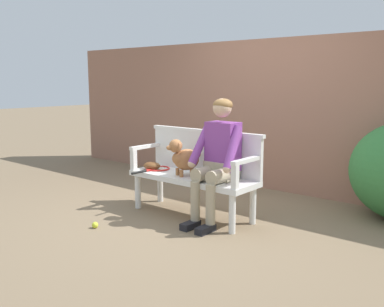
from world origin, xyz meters
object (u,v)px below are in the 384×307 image
garden_bench (192,181)px  tennis_racket (156,169)px  person_seated (218,156)px  dog_on_bench (184,157)px  tennis_ball (95,225)px  baseball_glove (152,166)px

garden_bench → tennis_racket: (-0.54, -0.03, 0.07)m
person_seated → dog_on_bench: bearing=-173.1°
dog_on_bench → tennis_racket: (-0.47, 0.04, -0.20)m
garden_bench → tennis_racket: bearing=-177.0°
dog_on_bench → tennis_racket: 0.51m
person_seated → tennis_ball: size_ratio=20.27×
tennis_racket → tennis_ball: 1.05m
person_seated → baseball_glove: 0.98m
tennis_ball → person_seated: bearing=47.9°
dog_on_bench → tennis_ball: (-0.44, -0.91, -0.64)m
garden_bench → tennis_racket: 0.54m
dog_on_bench → baseball_glove: (-0.52, 0.01, -0.16)m
tennis_racket → baseball_glove: 0.06m
person_seated → baseball_glove: person_seated is taller
dog_on_bench → baseball_glove: size_ratio=1.90×
garden_bench → baseball_glove: bearing=-174.8°
garden_bench → dog_on_bench: 0.29m
garden_bench → tennis_ball: bearing=-117.0°
garden_bench → person_seated: person_seated is taller
dog_on_bench → baseball_glove: dog_on_bench is taller
person_seated → tennis_racket: bearing=-179.2°
tennis_racket → tennis_ball: bearing=-87.9°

